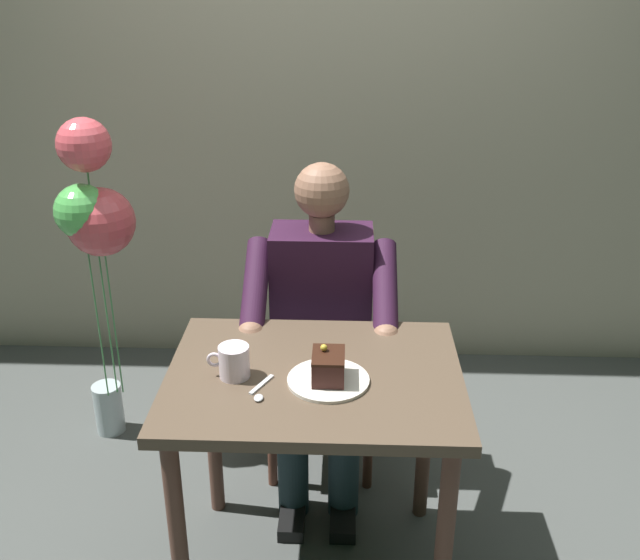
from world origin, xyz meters
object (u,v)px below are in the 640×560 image
Objects in this scene: balloon_display at (94,224)px; seated_person at (321,329)px; cake_slice at (328,366)px; coffee_cup at (234,361)px; chair at (323,339)px; dining_table at (314,406)px; dessert_spoon at (260,392)px.

seated_person is at bearing 167.31° from balloon_display.
cake_slice is 0.09× the size of balloon_display.
chair is at bearing -108.29° from coffee_cup.
dining_table is 0.70× the size of seated_person.
dining_table is 0.22m from dessert_spoon.
seated_person is 0.92m from balloon_display.
cake_slice reaches higher than coffee_cup.
seated_person reaches higher than coffee_cup.
dessert_spoon is at bearing 37.72° from dining_table.
dining_table is 0.68m from chair.
dessert_spoon is at bearing 131.52° from balloon_display.
balloon_display is at bearing -12.69° from seated_person.
chair is at bearing -90.00° from seated_person.
chair reaches higher than cake_slice.
dining_table is 0.64× the size of balloon_display.
cake_slice is 0.27m from coffee_cup.
seated_person is at bearing 90.00° from chair.
dining_table is 0.49m from seated_person.
cake_slice is (-0.04, 0.71, 0.30)m from chair.
coffee_cup is (0.23, 0.52, 0.16)m from seated_person.
balloon_display is (0.85, -0.68, 0.32)m from dining_table.
dining_table is at bearing -47.69° from cake_slice.
seated_person reaches higher than dessert_spoon.
coffee_cup reaches higher than dining_table.
dessert_spoon is (0.14, 0.60, 0.12)m from seated_person.
chair is 7.52× the size of cake_slice.
chair is 7.31× the size of coffee_cup.
chair reaches higher than dining_table.
seated_person is 10.18× the size of cake_slice.
chair is at bearing -100.58° from dessert_spoon.
chair reaches higher than coffee_cup.
chair is at bearing -86.63° from cake_slice.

